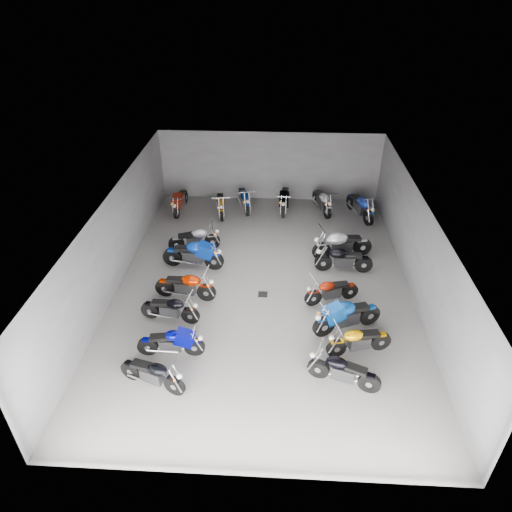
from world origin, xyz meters
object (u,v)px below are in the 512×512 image
object	(u,v)px
motorcycle_right_d	(331,291)
drain_grate	(263,294)
motorcycle_left_f	(195,239)
motorcycle_right_a	(343,371)
motorcycle_back_b	(221,204)
motorcycle_left_c	(171,309)
motorcycle_right_c	(346,316)
motorcycle_back_a	(180,201)
motorcycle_left_b	(171,342)
motorcycle_back_d	(284,199)
motorcycle_back_f	(361,206)
motorcycle_left_e	(194,254)
motorcycle_left_d	(186,286)
motorcycle_right_e	(343,259)
motorcycle_back_c	(244,199)
motorcycle_right_f	(342,244)
motorcycle_back_e	(322,201)
motorcycle_right_b	(358,340)
motorcycle_left_a	(153,374)

from	to	relation	value
motorcycle_right_d	drain_grate	bearing A→B (deg)	64.03
motorcycle_left_f	motorcycle_right_a	bearing A→B (deg)	26.20
motorcycle_back_b	motorcycle_left_c	bearing A→B (deg)	74.90
motorcycle_right_c	motorcycle_back_a	distance (m)	10.00
motorcycle_left_b	motorcycle_back_d	bearing A→B (deg)	159.34
motorcycle_right_a	motorcycle_left_b	bearing A→B (deg)	98.51
motorcycle_left_f	motorcycle_back_f	size ratio (longest dim) A/B	0.91
motorcycle_left_e	motorcycle_left_d	bearing A→B (deg)	8.03
drain_grate	motorcycle_right_e	bearing A→B (deg)	29.13
motorcycle_back_c	motorcycle_back_d	size ratio (longest dim) A/B	0.93
drain_grate	motorcycle_back_a	distance (m)	7.18
motorcycle_left_b	motorcycle_right_f	size ratio (longest dim) A/B	0.84
motorcycle_back_a	motorcycle_right_d	bearing A→B (deg)	138.30
motorcycle_right_f	motorcycle_back_e	size ratio (longest dim) A/B	1.11
motorcycle_left_e	motorcycle_right_f	xyz separation A→B (m)	(5.43, 0.99, 0.01)
motorcycle_back_c	motorcycle_back_f	bearing A→B (deg)	159.35
motorcycle_right_d	motorcycle_back_b	bearing A→B (deg)	16.15
motorcycle_right_a	motorcycle_back_b	size ratio (longest dim) A/B	0.96
motorcycle_back_c	motorcycle_back_f	xyz separation A→B (m)	(5.12, -0.54, 0.04)
motorcycle_right_d	motorcycle_back_e	bearing A→B (deg)	-20.71
motorcycle_left_e	motorcycle_back_a	size ratio (longest dim) A/B	1.10
motorcycle_left_e	motorcycle_back_f	world-z (taller)	motorcycle_left_e
motorcycle_right_f	motorcycle_back_c	world-z (taller)	motorcycle_right_f
motorcycle_right_b	motorcycle_back_f	distance (m)	8.47
motorcycle_left_a	motorcycle_back_c	world-z (taller)	motorcycle_back_c
motorcycle_right_f	motorcycle_back_c	distance (m)	5.52
motorcycle_left_d	motorcycle_back_d	distance (m)	7.40
motorcycle_left_e	motorcycle_back_f	size ratio (longest dim) A/B	1.04
motorcycle_left_f	motorcycle_left_c	bearing A→B (deg)	-12.11
motorcycle_back_f	motorcycle_left_c	bearing A→B (deg)	26.88
motorcycle_right_d	motorcycle_back_d	world-z (taller)	motorcycle_back_d
drain_grate	motorcycle_right_e	world-z (taller)	motorcycle_right_e
drain_grate	motorcycle_right_c	distance (m)	3.08
motorcycle_back_c	motorcycle_back_d	world-z (taller)	motorcycle_back_d
motorcycle_right_a	motorcycle_back_d	bearing A→B (deg)	27.05
drain_grate	motorcycle_left_b	world-z (taller)	motorcycle_left_b
motorcycle_left_a	motorcycle_back_b	bearing A→B (deg)	-163.47
motorcycle_back_a	motorcycle_back_b	bearing A→B (deg)	178.61
motorcycle_back_b	motorcycle_left_d	bearing A→B (deg)	76.39
motorcycle_back_b	motorcycle_back_f	world-z (taller)	motorcycle_back_f
motorcycle_right_e	motorcycle_back_d	distance (m)	5.22
motorcycle_left_b	motorcycle_back_b	size ratio (longest dim) A/B	0.97
motorcycle_right_c	motorcycle_left_e	bearing A→B (deg)	35.73
motorcycle_back_d	motorcycle_back_e	bearing A→B (deg)	-177.89
motorcycle_right_d	motorcycle_right_e	distance (m)	1.91
motorcycle_back_a	motorcycle_left_d	bearing A→B (deg)	106.28
motorcycle_left_a	motorcycle_back_c	bearing A→B (deg)	-168.72
motorcycle_right_c	motorcycle_right_d	size ratio (longest dim) A/B	1.18
motorcycle_left_e	motorcycle_left_f	size ratio (longest dim) A/B	1.14
motorcycle_right_d	motorcycle_back_b	world-z (taller)	motorcycle_back_b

